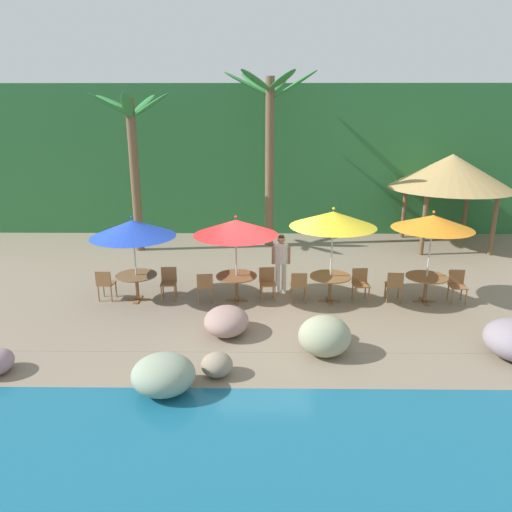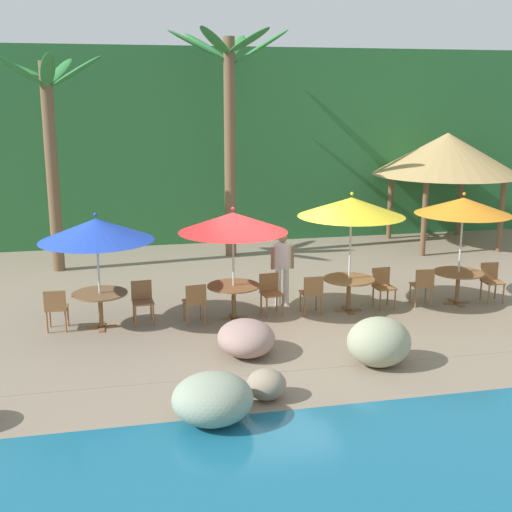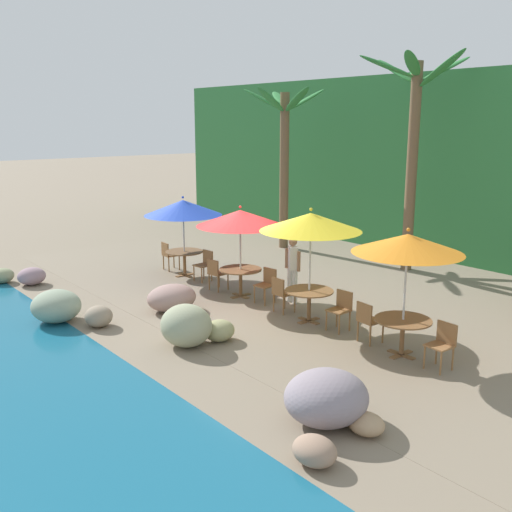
{
  "view_description": "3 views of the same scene",
  "coord_description": "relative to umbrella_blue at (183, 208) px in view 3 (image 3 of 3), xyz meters",
  "views": [
    {
      "loc": [
        -0.11,
        -11.88,
        5.01
      ],
      "look_at": [
        -0.24,
        0.45,
        1.24
      ],
      "focal_mm": 33.68,
      "sensor_mm": 36.0,
      "label": 1
    },
    {
      "loc": [
        -3.16,
        -12.92,
        4.6
      ],
      "look_at": [
        -0.26,
        0.45,
        1.3
      ],
      "focal_mm": 47.22,
      "sensor_mm": 36.0,
      "label": 2
    },
    {
      "loc": [
        10.84,
        -8.73,
        4.46
      ],
      "look_at": [
        -0.23,
        0.38,
        1.17
      ],
      "focal_mm": 41.31,
      "sensor_mm": 36.0,
      "label": 3
    }
  ],
  "objects": [
    {
      "name": "umbrella_red",
      "position": [
        2.71,
        -0.03,
        0.04
      ],
      "size": [
        2.24,
        2.24,
        2.39
      ],
      "color": "silver",
      "rests_on": "ground"
    },
    {
      "name": "chair_blue_seaward",
      "position": [
        0.84,
        0.15,
        -1.51
      ],
      "size": [
        0.45,
        0.46,
        0.87
      ],
      "color": "olive",
      "rests_on": "ground"
    },
    {
      "name": "chair_orange_inland",
      "position": [
        6.96,
        -0.05,
        -1.51
      ],
      "size": [
        0.46,
        0.47,
        0.87
      ],
      "color": "olive",
      "rests_on": "ground"
    },
    {
      "name": "dining_table_yellow",
      "position": [
        5.24,
        -0.04,
        -1.41
      ],
      "size": [
        1.1,
        1.1,
        0.74
      ],
      "color": "brown",
      "rests_on": "ground"
    },
    {
      "name": "chair_yellow_inland",
      "position": [
        4.39,
        -0.11,
        -1.51
      ],
      "size": [
        0.43,
        0.43,
        0.87
      ],
      "color": "olive",
      "rests_on": "ground"
    },
    {
      "name": "ground_plane",
      "position": [
        3.48,
        -0.33,
        -2.03
      ],
      "size": [
        120.0,
        120.0,
        0.0
      ],
      "primitive_type": "plane",
      "color": "gray"
    },
    {
      "name": "foliage_backdrop",
      "position": [
        3.48,
        8.67,
        0.97
      ],
      "size": [
        28.0,
        2.4,
        6.0
      ],
      "color": "#286633",
      "rests_on": "ground"
    },
    {
      "name": "chair_orange_seaward",
      "position": [
        8.67,
        0.01,
        -1.51
      ],
      "size": [
        0.44,
        0.45,
        0.87
      ],
      "color": "olive",
      "rests_on": "ground"
    },
    {
      "name": "dining_table_red",
      "position": [
        2.71,
        -0.03,
        -1.41
      ],
      "size": [
        1.1,
        1.1,
        0.74
      ],
      "color": "brown",
      "rests_on": "ground"
    },
    {
      "name": "dining_table_blue",
      "position": [
        -0.0,
        0.0,
        -1.41
      ],
      "size": [
        1.1,
        1.1,
        0.74
      ],
      "color": "brown",
      "rests_on": "ground"
    },
    {
      "name": "umbrella_orange",
      "position": [
        7.82,
        -0.04,
        0.2
      ],
      "size": [
        2.1,
        2.1,
        2.53
      ],
      "color": "silver",
      "rests_on": "ground"
    },
    {
      "name": "chair_yellow_seaward",
      "position": [
        6.09,
        0.11,
        -1.51
      ],
      "size": [
        0.44,
        0.45,
        0.87
      ],
      "color": "olive",
      "rests_on": "ground"
    },
    {
      "name": "terrace_deck",
      "position": [
        3.48,
        -0.33,
        -2.02
      ],
      "size": [
        18.0,
        5.2,
        0.01
      ],
      "color": "gray",
      "rests_on": "ground"
    },
    {
      "name": "waiter_in_white",
      "position": [
        3.94,
        0.66,
        -1.04
      ],
      "size": [
        0.52,
        0.36,
        1.7
      ],
      "color": "white",
      "rests_on": "ground"
    },
    {
      "name": "umbrella_yellow",
      "position": [
        5.24,
        -0.04,
        0.27
      ],
      "size": [
        2.27,
        2.27,
        2.61
      ],
      "color": "silver",
      "rests_on": "ground"
    },
    {
      "name": "dining_table_orange",
      "position": [
        7.82,
        -0.04,
        -1.41
      ],
      "size": [
        1.1,
        1.1,
        0.74
      ],
      "color": "brown",
      "rests_on": "ground"
    },
    {
      "name": "umbrella_blue",
      "position": [
        0.0,
        0.0,
        0.0
      ],
      "size": [
        2.25,
        2.25,
        2.36
      ],
      "color": "silver",
      "rests_on": "ground"
    },
    {
      "name": "chair_red_seaward",
      "position": [
        3.55,
        0.16,
        -1.51
      ],
      "size": [
        0.47,
        0.47,
        0.87
      ],
      "color": "olive",
      "rests_on": "ground"
    },
    {
      "name": "rock_seawall",
      "position": [
        4.39,
        -3.26,
        -1.67
      ],
      "size": [
        12.62,
        3.6,
        0.86
      ],
      "color": "gray",
      "rests_on": "ground"
    },
    {
      "name": "palm_tree_second",
      "position": [
        3.65,
        5.69,
        2.25
      ],
      "size": [
        3.39,
        3.28,
        6.37
      ],
      "color": "brown",
      "rests_on": "ground"
    },
    {
      "name": "chair_red_inland",
      "position": [
        1.88,
        -0.21,
        -1.51
      ],
      "size": [
        0.46,
        0.47,
        0.87
      ],
      "color": "olive",
      "rests_on": "ground"
    },
    {
      "name": "palm_tree_nearest",
      "position": [
        -1.15,
        4.93,
        1.6
      ],
      "size": [
        2.88,
        2.87,
        5.59
      ],
      "color": "brown",
      "rests_on": "ground"
    },
    {
      "name": "chair_blue_inland",
      "position": [
        -0.85,
        -0.03,
        -1.51
      ],
      "size": [
        0.45,
        0.46,
        0.87
      ],
      "color": "olive",
      "rests_on": "ground"
    }
  ]
}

